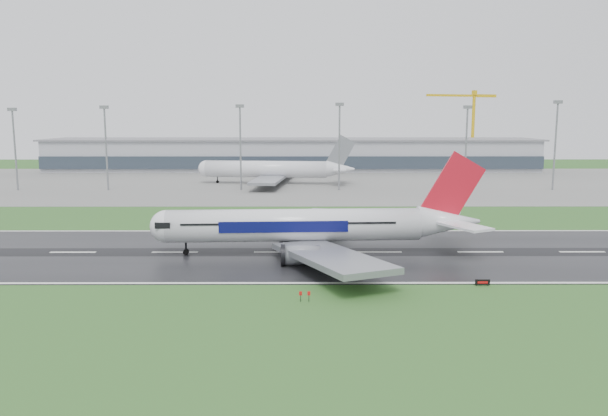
{
  "coord_description": "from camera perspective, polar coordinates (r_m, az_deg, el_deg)",
  "views": [
    {
      "loc": [
        4.95,
        -112.39,
        26.17
      ],
      "look_at": [
        5.36,
        12.0,
        7.0
      ],
      "focal_mm": 34.7,
      "sensor_mm": 36.0,
      "label": 1
    }
  ],
  "objects": [
    {
      "name": "apron",
      "position": [
        238.88,
        -1.37,
        2.48
      ],
      "size": [
        400.0,
        130.0,
        0.08
      ],
      "primitive_type": "cube",
      "color": "slate",
      "rests_on": "ground"
    },
    {
      "name": "main_airliner",
      "position": [
        112.82,
        1.32,
        0.27
      ],
      "size": [
        66.84,
        63.96,
        18.83
      ],
      "primitive_type": null,
      "rotation": [
        0.0,
        0.0,
        0.05
      ],
      "color": "silver",
      "rests_on": "runway"
    },
    {
      "name": "floodmast_1",
      "position": [
        224.13,
        -18.64,
        5.36
      ],
      "size": [
        0.64,
        0.64,
        29.28
      ],
      "primitive_type": "cylinder",
      "color": "gray",
      "rests_on": "ground"
    },
    {
      "name": "ground",
      "position": [
        115.5,
        -2.65,
        -4.34
      ],
      "size": [
        520.0,
        520.0,
        0.0
      ],
      "primitive_type": "plane",
      "color": "#26531E",
      "rests_on": "ground"
    },
    {
      "name": "floodmast_0",
      "position": [
        236.57,
        -26.24,
        4.98
      ],
      "size": [
        0.64,
        0.64,
        28.5
      ],
      "primitive_type": "cylinder",
      "color": "gray",
      "rests_on": "ground"
    },
    {
      "name": "floodmast_2",
      "position": [
        213.85,
        -6.18,
        5.67
      ],
      "size": [
        0.64,
        0.64,
        29.68
      ],
      "primitive_type": "cylinder",
      "color": "gray",
      "rests_on": "ground"
    },
    {
      "name": "runway_sign",
      "position": [
        97.09,
        16.93,
        -6.95
      ],
      "size": [
        2.31,
        0.39,
        1.04
      ],
      "primitive_type": null,
      "rotation": [
        0.0,
        0.0,
        0.06
      ],
      "color": "black",
      "rests_on": "ground"
    },
    {
      "name": "tower_crane",
      "position": [
        325.24,
        16.07,
        7.39
      ],
      "size": [
        39.8,
        13.59,
        40.61
      ],
      "primitive_type": null,
      "rotation": [
        0.0,
        0.0,
        0.28
      ],
      "color": "gold",
      "rests_on": "ground"
    },
    {
      "name": "parked_airliner",
      "position": [
        233.93,
        -3.06,
        4.65
      ],
      "size": [
        69.81,
        65.9,
        18.71
      ],
      "primitive_type": null,
      "rotation": [
        0.0,
        0.0,
        -0.11
      ],
      "color": "silver",
      "rests_on": "apron"
    },
    {
      "name": "floodmast_3",
      "position": [
        213.1,
        3.44,
        5.78
      ],
      "size": [
        0.64,
        0.64,
        30.3
      ],
      "primitive_type": "cylinder",
      "color": "gray",
      "rests_on": "ground"
    },
    {
      "name": "runway",
      "position": [
        115.49,
        -2.65,
        -4.32
      ],
      "size": [
        400.0,
        45.0,
        0.1
      ],
      "primitive_type": "cube",
      "color": "black",
      "rests_on": "ground"
    },
    {
      "name": "terminal",
      "position": [
        298.02,
        -1.14,
        5.17
      ],
      "size": [
        240.0,
        36.0,
        15.0
      ],
      "primitive_type": "cube",
      "color": "#91939B",
      "rests_on": "ground"
    },
    {
      "name": "floodmast_5",
      "position": [
        231.48,
        23.19,
        5.43
      ],
      "size": [
        0.64,
        0.64,
        31.13
      ],
      "primitive_type": "cylinder",
      "color": "gray",
      "rests_on": "ground"
    },
    {
      "name": "floodmast_4",
      "position": [
        220.79,
        15.44,
        5.46
      ],
      "size": [
        0.64,
        0.64,
        29.32
      ],
      "primitive_type": "cylinder",
      "color": "gray",
      "rests_on": "ground"
    }
  ]
}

